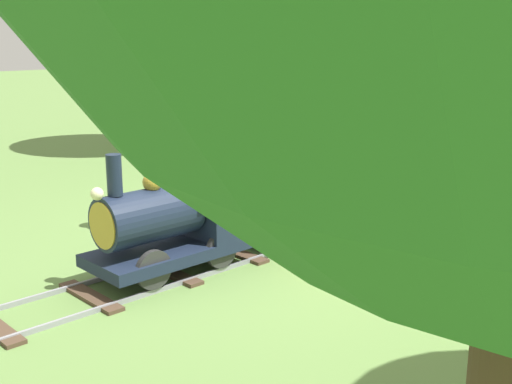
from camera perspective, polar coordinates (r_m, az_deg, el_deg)
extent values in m
plane|color=#608442|center=(6.35, 0.95, -4.61)|extent=(60.00, 60.00, 0.00)
cube|color=gray|center=(6.14, 2.47, -5.06)|extent=(0.03, 6.05, 0.04)
cube|color=gray|center=(6.50, -0.89, -3.97)|extent=(0.03, 6.05, 0.04)
cube|color=#4C3828|center=(8.32, 13.91, -0.43)|extent=(0.77, 0.14, 0.03)
cube|color=#4C3828|center=(7.71, 10.86, -1.39)|extent=(0.77, 0.14, 0.03)
cube|color=#4C3828|center=(7.12, 7.29, -2.52)|extent=(0.77, 0.14, 0.03)
cube|color=#4C3828|center=(6.58, 3.10, -3.82)|extent=(0.77, 0.14, 0.03)
cube|color=#4C3828|center=(6.08, -1.82, -5.32)|extent=(0.77, 0.14, 0.03)
cube|color=#4C3828|center=(5.63, -7.61, -7.02)|extent=(0.77, 0.14, 0.03)
cube|color=#4C3828|center=(5.26, -14.35, -8.90)|extent=(0.77, 0.14, 0.03)
cube|color=#192338|center=(5.57, -7.60, -5.13)|extent=(0.65, 1.40, 0.10)
cylinder|color=#192338|center=(5.36, -9.44, -2.04)|extent=(0.44, 0.85, 0.44)
cylinder|color=#B7932D|center=(5.14, -13.35, -2.91)|extent=(0.37, 0.02, 0.37)
cylinder|color=#192338|center=(5.11, -12.36, 1.47)|extent=(0.12, 0.12, 0.32)
sphere|color=#B7932D|center=(5.32, -9.11, 0.85)|extent=(0.16, 0.16, 0.16)
cube|color=#192338|center=(5.75, -3.88, -1.03)|extent=(0.65, 0.45, 0.55)
cube|color=black|center=(5.69, -3.93, 1.84)|extent=(0.73, 0.53, 0.04)
sphere|color=#F2EAB2|center=(5.06, -13.81, -0.16)|extent=(0.10, 0.10, 0.10)
cylinder|color=#2D2D2D|center=(5.18, -9.00, -6.78)|extent=(0.05, 0.32, 0.32)
cylinder|color=#2D2D2D|center=(5.60, -12.10, -5.32)|extent=(0.05, 0.32, 0.32)
cylinder|color=#2D2D2D|center=(5.58, -3.07, -5.09)|extent=(0.05, 0.32, 0.32)
cylinder|color=#2D2D2D|center=(5.97, -6.38, -3.87)|extent=(0.05, 0.32, 0.32)
cube|color=#3F3F3F|center=(6.90, 6.10, -1.59)|extent=(0.73, 2.25, 0.08)
cube|color=orange|center=(6.64, 8.41, -0.37)|extent=(0.04, 2.25, 0.35)
cube|color=orange|center=(7.07, 4.02, 0.63)|extent=(0.04, 2.25, 0.35)
cube|color=orange|center=(6.07, -0.63, -1.56)|extent=(0.73, 0.04, 0.35)
cube|color=orange|center=(7.71, 11.49, 1.49)|extent=(0.73, 0.04, 0.35)
cylinder|color=orange|center=(5.81, 1.83, -0.25)|extent=(0.04, 0.04, 0.75)
cylinder|color=orange|center=(6.29, -2.52, 0.84)|extent=(0.04, 0.04, 0.75)
cylinder|color=orange|center=(7.46, 13.53, 2.54)|extent=(0.04, 0.04, 0.75)
cylinder|color=orange|center=(7.84, 9.43, 3.28)|extent=(0.04, 0.04, 0.75)
cube|color=orange|center=(6.73, 6.28, 5.07)|extent=(0.83, 2.35, 0.04)
cube|color=olive|center=(7.42, 9.80, 0.66)|extent=(0.57, 0.20, 0.24)
cube|color=olive|center=(7.05, 7.42, 0.03)|extent=(0.57, 0.20, 0.24)
cube|color=olive|center=(6.68, 4.78, -0.66)|extent=(0.57, 0.20, 0.24)
cube|color=olive|center=(6.34, 1.84, -1.42)|extent=(0.57, 0.20, 0.24)
cylinder|color=#262626|center=(6.18, 3.21, -3.60)|extent=(0.04, 0.24, 0.24)
cylinder|color=#262626|center=(6.53, -0.17, -2.59)|extent=(0.04, 0.24, 0.24)
cylinder|color=#262626|center=(7.36, 11.65, -0.98)|extent=(0.04, 0.24, 0.24)
cylinder|color=#262626|center=(7.66, 8.42, -0.26)|extent=(0.04, 0.24, 0.24)
cylinder|color=#282D47|center=(6.56, -7.32, -0.46)|extent=(0.12, 0.12, 0.80)
cylinder|color=#282D47|center=(6.70, -8.24, -0.19)|extent=(0.12, 0.12, 0.80)
cylinder|color=#2D4C99|center=(6.50, -7.98, 5.45)|extent=(0.30, 0.30, 0.55)
sphere|color=tan|center=(6.45, -8.10, 8.84)|extent=(0.22, 0.22, 0.22)
cylinder|color=black|center=(6.44, -8.14, 9.99)|extent=(0.20, 0.20, 0.06)
cube|color=#333333|center=(5.63, 18.71, -5.58)|extent=(0.15, 0.33, 0.42)
cylinder|color=#4C3823|center=(11.31, -6.94, 9.17)|extent=(0.32, 0.32, 2.20)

